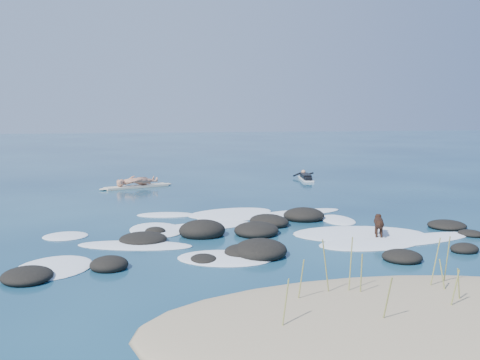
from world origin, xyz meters
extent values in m
plane|color=#0A2642|center=(0.00, 0.00, 0.00)|extent=(160.00, 160.00, 0.00)
ellipsoid|color=#9E8966|center=(0.00, -8.20, 0.00)|extent=(9.00, 4.40, 0.60)
cylinder|color=olive|center=(1.17, -7.63, 0.48)|extent=(0.11, 0.17, 0.70)
cylinder|color=olive|center=(-0.51, -7.31, 0.69)|extent=(0.11, 0.10, 1.13)
cylinder|color=olive|center=(-1.54, -7.54, 0.55)|extent=(0.10, 0.11, 0.85)
cylinder|color=olive|center=(1.11, -8.21, 0.49)|extent=(0.16, 0.10, 0.73)
cylinder|color=olive|center=(-0.99, -7.31, 0.69)|extent=(0.21, 0.10, 1.13)
cylinder|color=olive|center=(0.86, -8.44, 0.51)|extent=(0.19, 0.05, 0.76)
cylinder|color=olive|center=(1.17, -7.35, 0.65)|extent=(0.23, 0.06, 1.04)
cylinder|color=olive|center=(1.56, -7.14, 0.64)|extent=(0.03, 0.18, 1.03)
cylinder|color=olive|center=(-0.55, -8.78, 0.56)|extent=(0.06, 0.24, 0.87)
cylinder|color=olive|center=(-0.38, -7.50, 0.56)|extent=(0.03, 0.08, 0.87)
cylinder|color=olive|center=(-2.13, -8.57, 0.55)|extent=(0.16, 0.11, 0.84)
ellipsoid|color=black|center=(-1.76, -3.56, 0.08)|extent=(1.00, 1.07, 0.34)
ellipsoid|color=black|center=(1.91, -4.82, 0.08)|extent=(1.24, 1.23, 0.33)
ellipsoid|color=black|center=(-0.82, -1.37, 0.11)|extent=(1.78, 1.87, 0.44)
ellipsoid|color=black|center=(-6.57, -4.54, 0.08)|extent=(1.29, 1.38, 0.33)
ellipsoid|color=black|center=(-4.90, -4.06, 0.09)|extent=(1.00, 1.03, 0.37)
ellipsoid|color=black|center=(5.08, -1.79, 0.08)|extent=(1.17, 1.17, 0.30)
ellipsoid|color=black|center=(-0.13, -0.23, 0.11)|extent=(1.59, 1.73, 0.43)
ellipsoid|color=black|center=(-2.72, -3.87, 0.04)|extent=(0.65, 0.82, 0.17)
ellipsoid|color=black|center=(-3.69, -0.69, 0.06)|extent=(0.77, 0.72, 0.25)
ellipsoid|color=black|center=(5.13, -2.88, 0.05)|extent=(0.86, 0.93, 0.22)
ellipsoid|color=black|center=(-4.07, -1.68, 0.08)|extent=(1.74, 1.72, 0.33)
ellipsoid|color=black|center=(-2.39, -1.24, 0.15)|extent=(1.53, 1.45, 0.60)
ellipsoid|color=black|center=(1.22, 0.38, 0.13)|extent=(1.63, 1.58, 0.51)
ellipsoid|color=black|center=(3.86, -4.42, 0.07)|extent=(0.91, 0.82, 0.29)
ellipsoid|color=black|center=(-1.27, -3.64, 0.12)|extent=(1.71, 1.84, 0.50)
ellipsoid|color=white|center=(1.27, 1.43, 0.01)|extent=(3.80, 1.87, 0.12)
ellipsoid|color=white|center=(-2.21, -0.08, 0.01)|extent=(3.45, 1.84, 0.12)
ellipsoid|color=white|center=(-4.30, -2.09, 0.01)|extent=(3.26, 1.86, 0.12)
ellipsoid|color=white|center=(-6.14, -3.76, 0.01)|extent=(2.23, 2.47, 0.12)
ellipsoid|color=white|center=(-2.20, -3.80, 0.01)|extent=(2.67, 2.16, 0.12)
ellipsoid|color=white|center=(2.26, -0.02, 0.01)|extent=(1.15, 1.85, 0.12)
ellipsoid|color=white|center=(-3.63, -0.28, 0.01)|extent=(1.90, 2.41, 0.12)
ellipsoid|color=white|center=(-3.17, 2.02, 0.01)|extent=(2.16, 1.29, 0.12)
ellipsoid|color=white|center=(2.08, -2.07, 0.01)|extent=(4.20, 2.85, 0.12)
ellipsoid|color=white|center=(-1.07, 1.37, 0.01)|extent=(2.67, 2.18, 0.12)
ellipsoid|color=white|center=(-6.21, -0.58, 0.01)|extent=(1.27, 1.16, 0.12)
ellipsoid|color=white|center=(-0.95, 1.88, 0.01)|extent=(3.51, 2.60, 0.12)
ellipsoid|color=white|center=(3.50, -3.01, 0.01)|extent=(3.70, 1.84, 0.12)
ellipsoid|color=white|center=(1.86, -3.21, 0.01)|extent=(2.93, 1.59, 0.12)
ellipsoid|color=white|center=(2.42, -2.48, 0.01)|extent=(1.10, 0.90, 0.12)
cube|color=beige|center=(-4.03, 9.16, 0.06)|extent=(3.02, 1.69, 0.10)
ellipsoid|color=beige|center=(-2.63, 9.72, 0.06)|extent=(0.69, 0.54, 0.11)
ellipsoid|color=beige|center=(-5.42, 8.61, 0.06)|extent=(0.69, 0.54, 0.11)
imported|color=tan|center=(-4.03, 9.16, 1.08)|extent=(0.70, 0.83, 1.95)
cube|color=white|center=(4.70, 10.29, 0.05)|extent=(0.92, 2.32, 0.08)
ellipsoid|color=white|center=(4.91, 11.41, 0.05)|extent=(0.36, 0.54, 0.08)
cube|color=black|center=(4.70, 10.29, 0.21)|extent=(0.66, 1.44, 0.23)
sphere|color=tan|center=(4.85, 11.08, 0.33)|extent=(0.28, 0.28, 0.24)
cylinder|color=black|center=(4.59, 11.29, 0.20)|extent=(0.58, 0.21, 0.26)
cylinder|color=black|center=(5.16, 11.18, 0.20)|extent=(0.53, 0.39, 0.26)
cube|color=black|center=(4.57, 9.53, 0.17)|extent=(0.45, 0.62, 0.14)
cylinder|color=black|center=(2.42, -2.58, 0.43)|extent=(0.43, 0.57, 0.25)
sphere|color=black|center=(2.51, -2.37, 0.43)|extent=(0.34, 0.34, 0.26)
sphere|color=black|center=(2.33, -2.80, 0.43)|extent=(0.31, 0.31, 0.23)
sphere|color=black|center=(2.57, -2.24, 0.52)|extent=(0.24, 0.24, 0.18)
cone|color=black|center=(2.61, -2.13, 0.51)|extent=(0.13, 0.14, 0.10)
cone|color=black|center=(2.52, -2.22, 0.60)|extent=(0.10, 0.09, 0.09)
cone|color=black|center=(2.61, -2.26, 0.60)|extent=(0.10, 0.09, 0.09)
cylinder|color=black|center=(2.43, -2.40, 0.17)|extent=(0.08, 0.08, 0.33)
cylinder|color=black|center=(2.55, -2.45, 0.17)|extent=(0.08, 0.08, 0.33)
cylinder|color=black|center=(2.29, -2.72, 0.17)|extent=(0.08, 0.08, 0.33)
cylinder|color=black|center=(2.41, -2.77, 0.17)|extent=(0.08, 0.08, 0.33)
cylinder|color=black|center=(2.29, -2.90, 0.48)|extent=(0.13, 0.24, 0.15)
camera|label=1|loc=(-4.46, -16.14, 3.49)|focal=40.00mm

